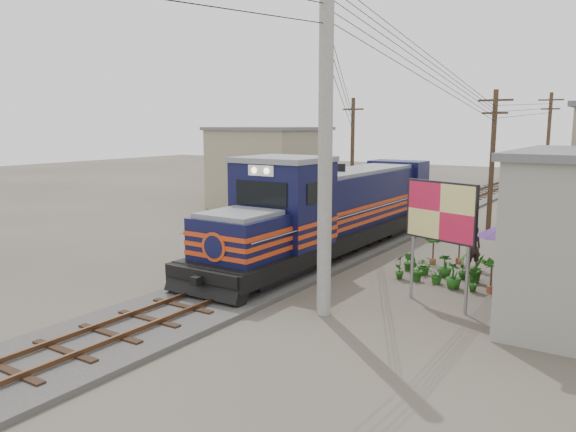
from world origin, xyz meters
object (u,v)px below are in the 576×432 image
Objects in this scene: billboard at (441,215)px; vendor at (473,248)px; locomotive at (334,211)px; market_umbrella at (506,230)px.

vendor is (-0.30, 4.92, -1.94)m from billboard.
billboard is 2.27× the size of vendor.
vendor is at bearing 112.16° from billboard.
billboard is at bearing -36.57° from locomotive.
locomotive is 7.50m from billboard.
market_umbrella is 1.49× the size of vendor.
vendor is (5.67, 0.49, -0.96)m from locomotive.
billboard is at bearing -109.10° from market_umbrella.
billboard reaches higher than market_umbrella.
billboard is 5.30m from vendor.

